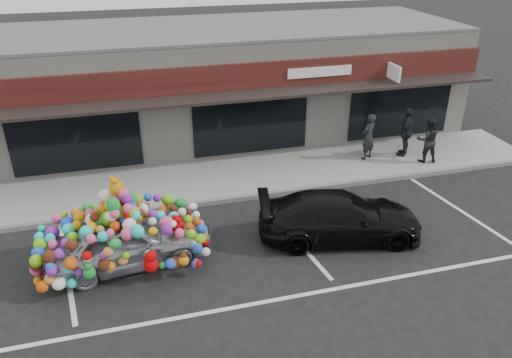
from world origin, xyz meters
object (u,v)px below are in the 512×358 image
object	(u,v)px
toy_car	(124,236)
pedestrian_c	(406,132)
pedestrian_a	(368,137)
black_sedan	(340,217)
pedestrian_b	(428,140)

from	to	relation	value
toy_car	pedestrian_c	world-z (taller)	toy_car
toy_car	pedestrian_a	xyz separation A→B (m)	(8.72, 4.02, 0.18)
toy_car	black_sedan	bearing A→B (deg)	-100.27
black_sedan	pedestrian_c	xyz separation A→B (m)	(4.44, 4.24, 0.42)
toy_car	pedestrian_b	distance (m)	11.12
toy_car	pedestrian_b	size ratio (longest dim) A/B	2.64
pedestrian_a	pedestrian_b	world-z (taller)	pedestrian_a
black_sedan	pedestrian_a	bearing A→B (deg)	-23.05
pedestrian_a	pedestrian_b	xyz separation A→B (m)	(1.92, -0.78, -0.02)
toy_car	pedestrian_c	xyz separation A→B (m)	(10.19, 3.94, 0.24)
toy_car	pedestrian_a	distance (m)	9.60
toy_car	pedestrian_a	world-z (taller)	toy_car
toy_car	pedestrian_a	bearing A→B (deg)	-72.50
toy_car	pedestrian_b	bearing A→B (deg)	-80.31
black_sedan	pedestrian_b	distance (m)	6.05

